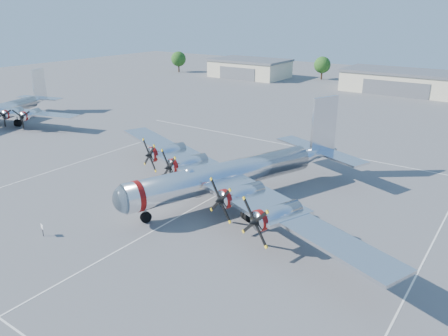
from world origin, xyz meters
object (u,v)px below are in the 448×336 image
Objects in this scene: tree_far_west at (179,59)px; main_bomber_b29 at (235,198)px; hangar_west at (250,68)px; hangar_center at (403,81)px; tree_west at (322,65)px; info_placard at (42,228)px; bomber_west at (7,123)px.

tree_far_west is 103.63m from main_bomber_b29.
tree_far_west is (-25.00, -3.96, 1.51)m from hangar_west.
hangar_center is 26.30m from tree_west.
hangar_center is at bearing -0.00° from hangar_west.
hangar_center is 24.23× the size of info_placard.
hangar_center is at bearing 3.24° from tree_far_west.
tree_far_west reaches higher than main_bomber_b29.
tree_far_west is 0.20× the size of bomber_west.
main_bomber_b29 is at bearing -72.59° from tree_west.
tree_far_west reaches higher than bomber_west.
hangar_west is 45.00m from hangar_center.
bomber_west is at bearing -162.92° from main_bomber_b29.
hangar_center is at bearing -17.82° from tree_west.
hangar_center is 0.88× the size of bomber_west.
tree_west is 105.07m from info_placard.
main_bomber_b29 is 53.16m from bomber_west.
tree_west reaches higher than main_bomber_b29.
hangar_west is 0.69× the size of bomber_west.
hangar_center is 90.04m from bomber_west.
main_bomber_b29 is (47.07, -78.31, -2.71)m from hangar_west.
tree_west is at bearing 55.67° from bomber_west.
hangar_west reaches higher than bomber_west.
bomber_west is at bearing -124.46° from hangar_center.
tree_far_west is 1.00× the size of tree_west.
hangar_west is at bearing 9.01° from tree_far_west.
tree_west is 86.34m from bomber_west.
tree_west reaches higher than info_placard.
bomber_west is 27.56× the size of info_placard.
info_placard is (43.39, -21.32, 0.83)m from bomber_west.
bomber_west is (19.07, -70.24, -4.22)m from tree_far_west.
main_bomber_b29 is 37.93× the size of info_placard.
hangar_center reaches higher than info_placard.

